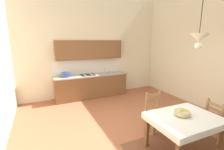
{
  "coord_description": "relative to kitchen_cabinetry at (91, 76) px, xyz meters",
  "views": [
    {
      "loc": [
        -2.05,
        -3.01,
        2.2
      ],
      "look_at": [
        -0.1,
        1.22,
        1.2
      ],
      "focal_mm": 25.97,
      "sensor_mm": 36.0,
      "label": 1
    }
  ],
  "objects": [
    {
      "name": "wall_back",
      "position": [
        0.22,
        0.33,
        1.27
      ],
      "size": [
        6.24,
        0.12,
        4.26
      ],
      "primitive_type": "cube",
      "color": "beige",
      "rests_on": "ground_plane"
    },
    {
      "name": "dining_table",
      "position": [
        0.67,
        -3.88,
        -0.23
      ],
      "size": [
        1.32,
        1.03,
        0.75
      ],
      "color": "brown",
      "rests_on": "ground_plane"
    },
    {
      "name": "wall_right",
      "position": [
        3.1,
        -2.91,
        1.27
      ],
      "size": [
        0.12,
        6.97,
        4.26
      ],
      "primitive_type": "cube",
      "color": "beige",
      "rests_on": "ground_plane"
    },
    {
      "name": "pendant_lamp",
      "position": [
        0.63,
        -4.03,
        1.38
      ],
      "size": [
        0.32,
        0.32,
        0.81
      ],
      "color": "black"
    },
    {
      "name": "dining_chair_kitchen_side",
      "position": [
        0.73,
        -2.98,
        -0.41
      ],
      "size": [
        0.46,
        0.46,
        0.93
      ],
      "color": "#D1BC89",
      "rests_on": "ground_plane"
    },
    {
      "name": "ground_plane",
      "position": [
        0.22,
        -2.91,
        -0.91
      ],
      "size": [
        6.24,
        6.97,
        0.1
      ],
      "primitive_type": "cube",
      "color": "#A86042"
    },
    {
      "name": "dining_chair_window_side",
      "position": [
        1.69,
        -3.91,
        -0.41
      ],
      "size": [
        0.45,
        0.45,
        0.93
      ],
      "color": "#D1BC89",
      "rests_on": "ground_plane"
    },
    {
      "name": "fruit_bowl",
      "position": [
        0.66,
        -3.82,
        -0.04
      ],
      "size": [
        0.3,
        0.3,
        0.12
      ],
      "color": "tan",
      "rests_on": "dining_table"
    },
    {
      "name": "kitchen_cabinetry",
      "position": [
        0.0,
        0.0,
        0.0
      ],
      "size": [
        2.8,
        0.63,
        2.2
      ],
      "color": "brown",
      "rests_on": "ground_plane"
    }
  ]
}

